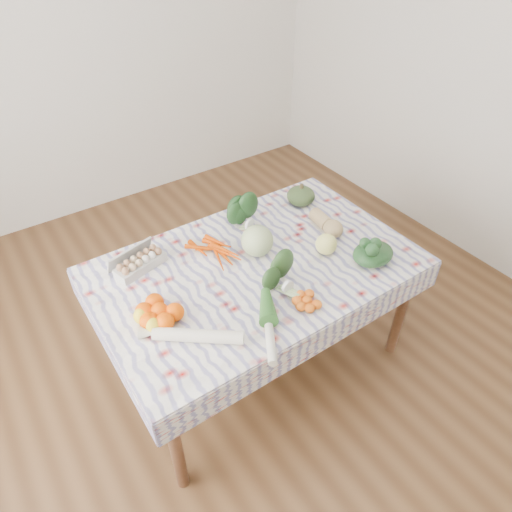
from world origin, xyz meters
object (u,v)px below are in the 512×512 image
at_px(dining_table, 256,276).
at_px(grapefruit, 326,244).
at_px(egg_carton, 140,263).
at_px(cabbage, 257,241).
at_px(kabocha_squash, 301,196).
at_px(butternut_squash, 327,222).

relative_size(dining_table, grapefruit, 13.90).
xyz_separation_m(dining_table, egg_carton, (-0.51, 0.31, 0.12)).
relative_size(dining_table, cabbage, 9.31).
bearing_deg(egg_carton, kabocha_squash, -14.01).
relative_size(kabocha_squash, cabbage, 1.01).
xyz_separation_m(egg_carton, grapefruit, (0.87, -0.44, 0.02)).
bearing_deg(kabocha_squash, cabbage, -153.24).
height_order(egg_carton, grapefruit, grapefruit).
bearing_deg(kabocha_squash, butternut_squash, -99.92).
relative_size(egg_carton, cabbage, 1.58).
bearing_deg(butternut_squash, cabbage, 179.69).
distance_m(egg_carton, kabocha_squash, 1.07).
bearing_deg(cabbage, kabocha_squash, 26.76).
relative_size(dining_table, butternut_squash, 6.79).
relative_size(egg_carton, kabocha_squash, 1.57).
xyz_separation_m(dining_table, kabocha_squash, (0.56, 0.33, 0.14)).
bearing_deg(cabbage, egg_carton, 157.48).
height_order(kabocha_squash, grapefruit, grapefruit).
height_order(dining_table, cabbage, cabbage).
xyz_separation_m(dining_table, cabbage, (0.06, 0.07, 0.17)).
bearing_deg(butternut_squash, grapefruit, -126.26).
bearing_deg(dining_table, egg_carton, 148.80).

